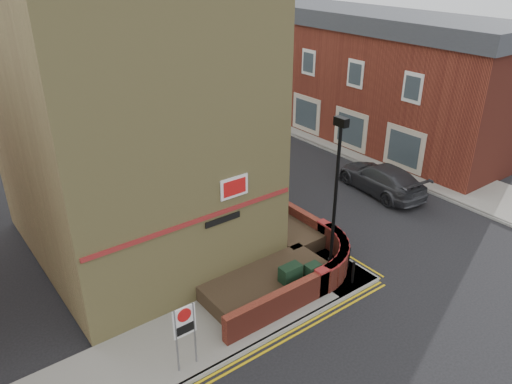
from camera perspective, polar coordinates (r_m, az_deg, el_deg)
The scene contains 27 objects.
ground at distance 18.00m, azimuth 7.37°, elevation -13.40°, with size 120.00×120.00×0.00m, color black.
pavement_corner at distance 17.18m, azimuth -5.02°, elevation -15.26°, with size 13.00×3.00×0.12m, color gray.
pavement_main at distance 30.49m, azimuth -11.01°, elevation 3.87°, with size 2.00×32.00×0.12m, color gray.
pavement_far at distance 34.23m, azimuth 8.07°, elevation 6.60°, with size 4.00×40.00×0.12m, color gray.
kerb_side at distance 16.26m, azimuth -2.03°, elevation -18.10°, with size 13.00×0.15×0.12m, color gray.
kerb_main_near at distance 30.90m, azimuth -9.36°, elevation 4.31°, with size 0.15×32.00×0.12m, color gray.
kerb_main_far at distance 32.92m, azimuth 5.57°, elevation 5.93°, with size 0.15×40.00×0.12m, color gray.
yellow_lines_side at distance 16.15m, azimuth -1.48°, elevation -18.74°, with size 13.00×0.28×0.01m, color gold.
yellow_lines_main at distance 31.03m, azimuth -8.95°, elevation 4.33°, with size 0.28×32.00×0.01m, color gold.
corner_building at distance 19.72m, azimuth -14.47°, elevation 10.15°, with size 8.95×10.40×13.60m.
garden_wall at distance 19.44m, azimuth 2.21°, elevation -9.74°, with size 6.80×6.00×1.20m, color maroon, non-canonical shape.
lamppost at distance 17.83m, azimuth 9.03°, elevation -1.04°, with size 0.25×0.50×6.30m.
utility_cabinet_large at distance 18.13m, azimuth 3.92°, elevation -10.00°, with size 0.80×0.45×1.20m, color black.
utility_cabinet_small at distance 18.43m, azimuth 6.45°, elevation -9.64°, with size 0.55×0.40×1.10m, color black.
bollard_near at distance 19.06m, azimuth 11.02°, elevation -9.01°, with size 0.11×0.11×0.90m, color black.
bollard_far at distance 19.87m, azimuth 10.51°, elevation -7.36°, with size 0.11×0.11×0.90m, color black.
zone_sign at distance 14.94m, azimuth -8.14°, elevation -14.96°, with size 0.72×0.07×2.20m.
far_terrace at distance 36.95m, azimuth 5.71°, elevation 14.60°, with size 5.40×30.40×8.00m.
far_terrace_cream at distance 54.07m, azimuth -10.20°, elevation 18.02°, with size 5.40×12.40×8.00m.
tree_near at distance 27.38m, azimuth -9.94°, elevation 11.66°, with size 3.64×3.65×6.70m.
tree_mid at distance 34.43m, azimuth -16.50°, elevation 14.81°, with size 4.03×4.03×7.42m.
tree_far at distance 41.95m, azimuth -20.71°, elevation 15.72°, with size 3.81×3.81×7.00m.
traffic_light_assembly at distance 37.77m, azimuth -17.18°, elevation 11.89°, with size 0.20×0.16×4.20m.
silver_car_near at distance 28.18m, azimuth -3.35°, elevation 4.02°, with size 1.65×4.74×1.56m, color #B6BBBE.
red_car_main at distance 34.51m, azimuth -9.35°, elevation 7.80°, with size 2.33×5.06×1.41m, color maroon.
grey_car_far at distance 26.36m, azimuth 14.10°, elevation 1.52°, with size 2.09×5.13×1.49m, color #313237.
silver_car_far at distance 36.69m, azimuth -4.07°, elevation 9.32°, with size 1.84×4.58×1.56m, color #9A9BA1.
Camera 1 is at (-10.07, -9.60, 11.42)m, focal length 35.00 mm.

